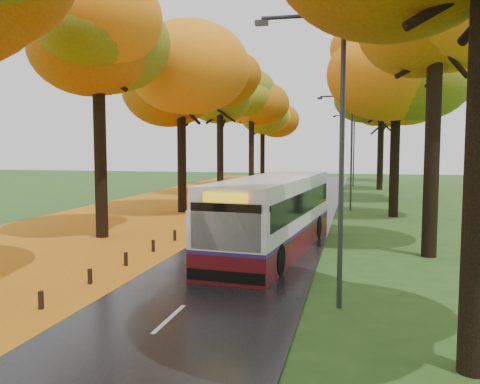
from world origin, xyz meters
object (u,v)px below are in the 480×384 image
(streetlamp_mid, at_px, (348,143))
(bus, at_px, (273,212))
(car_dark, at_px, (287,184))
(car_silver, at_px, (282,186))
(streetlamp_far, at_px, (352,144))
(streetlamp_near, at_px, (332,136))
(car_white, at_px, (259,197))

(streetlamp_mid, height_order, bus, streetlamp_mid)
(streetlamp_mid, distance_m, car_dark, 16.90)
(bus, relative_size, car_silver, 3.10)
(streetlamp_far, bearing_deg, bus, -94.26)
(streetlamp_near, bearing_deg, streetlamp_mid, 90.00)
(streetlamp_far, distance_m, car_dark, 10.13)
(streetlamp_near, bearing_deg, streetlamp_far, 90.00)
(streetlamp_mid, bearing_deg, car_silver, 117.07)
(car_silver, bearing_deg, streetlamp_far, 44.50)
(streetlamp_near, xyz_separation_m, bus, (-2.75, 7.11, -3.05))
(bus, bearing_deg, car_silver, 103.12)
(streetlamp_mid, height_order, car_silver, streetlamp_mid)
(streetlamp_far, bearing_deg, car_silver, -123.04)
(streetlamp_mid, bearing_deg, streetlamp_far, 90.00)
(streetlamp_mid, relative_size, car_white, 1.81)
(streetlamp_mid, xyz_separation_m, streetlamp_far, (0.00, 22.00, 0.00))
(streetlamp_near, height_order, streetlamp_mid, same)
(car_silver, bearing_deg, bus, -95.02)
(streetlamp_mid, distance_m, car_white, 7.35)
(streetlamp_mid, bearing_deg, bus, -100.45)
(streetlamp_far, distance_m, bus, 37.11)
(streetlamp_mid, xyz_separation_m, car_dark, (-6.27, 15.16, -4.06))
(streetlamp_near, bearing_deg, car_dark, 99.58)
(streetlamp_far, distance_m, car_white, 23.09)
(streetlamp_near, relative_size, streetlamp_mid, 1.00)
(streetlamp_mid, bearing_deg, car_dark, 112.48)
(car_silver, bearing_deg, car_dark, 77.02)
(car_white, distance_m, car_silver, 12.21)
(streetlamp_far, bearing_deg, car_white, -105.86)
(car_white, bearing_deg, car_dark, 108.80)
(car_white, height_order, car_dark, car_white)
(bus, distance_m, car_silver, 27.45)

